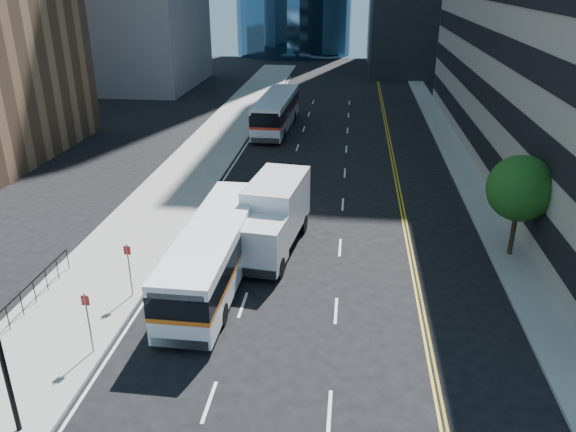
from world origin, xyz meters
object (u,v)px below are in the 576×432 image
object	(u,v)px
street_tree	(521,189)
bus_rear	(277,111)
box_truck	(272,216)
lamp_post	(3,361)
bus_front	(215,251)

from	to	relation	value
street_tree	bus_rear	bearing A→B (deg)	122.24
box_truck	bus_rear	bearing A→B (deg)	104.33
bus_rear	street_tree	bearing A→B (deg)	-55.93
lamp_post	bus_front	size ratio (longest dim) A/B	0.41
bus_rear	box_truck	world-z (taller)	box_truck
bus_front	box_truck	distance (m)	4.22
street_tree	lamp_post	xyz separation A→B (m)	(-18.00, -14.00, -0.92)
bus_front	bus_rear	bearing A→B (deg)	92.82
bus_front	lamp_post	bearing A→B (deg)	-110.77
lamp_post	box_truck	distance (m)	14.82
bus_front	bus_rear	world-z (taller)	bus_rear
bus_front	box_truck	world-z (taller)	box_truck
box_truck	lamp_post	bearing A→B (deg)	-106.71
bus_rear	box_truck	bearing A→B (deg)	-81.12
street_tree	box_truck	xyz separation A→B (m)	(-11.98, -0.48, -1.82)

